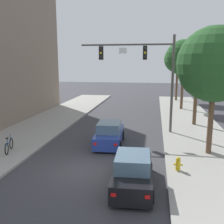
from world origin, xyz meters
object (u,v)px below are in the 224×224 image
object	(u,v)px
street_tree_nearest	(215,65)
street_tree_second	(198,65)
bicycle_leaning	(9,146)
traffic_signal_mast	(146,65)
car_following_black	(133,172)
street_tree_farthest	(178,59)
car_lead_blue	(109,134)
street_tree_third	(184,58)
fire_hydrant	(178,164)

from	to	relation	value
street_tree_nearest	street_tree_second	xyz separation A→B (m)	(0.20, 7.54, -0.12)
bicycle_leaning	street_tree_nearest	size ratio (longest dim) A/B	0.23
traffic_signal_mast	street_tree_nearest	xyz separation A→B (m)	(4.12, -4.60, 0.10)
car_following_black	street_tree_farthest	size ratio (longest dim) A/B	0.55
car_lead_blue	bicycle_leaning	world-z (taller)	car_lead_blue
car_lead_blue	street_tree_third	xyz separation A→B (m)	(6.16, 14.38, 5.40)
car_lead_blue	fire_hydrant	distance (m)	5.90
car_following_black	fire_hydrant	bearing A→B (deg)	41.14
car_lead_blue	car_following_black	size ratio (longest dim) A/B	1.00
traffic_signal_mast	car_following_black	world-z (taller)	traffic_signal_mast
street_tree_nearest	street_tree_farthest	distance (m)	22.71
fire_hydrant	street_tree_nearest	xyz separation A→B (m)	(2.06, 2.96, 4.97)
street_tree_second	street_tree_third	xyz separation A→B (m)	(-0.39, 7.92, 0.76)
fire_hydrant	car_following_black	bearing A→B (deg)	-138.86
car_following_black	bicycle_leaning	size ratio (longest dim) A/B	2.51
street_tree_third	street_tree_farthest	world-z (taller)	street_tree_third
street_tree_nearest	street_tree_second	bearing A→B (deg)	88.52
fire_hydrant	street_tree_farthest	world-z (taller)	street_tree_farthest
bicycle_leaning	car_lead_blue	bearing A→B (deg)	26.69
street_tree_farthest	car_lead_blue	bearing A→B (deg)	-105.72
street_tree_second	street_tree_farthest	distance (m)	15.18
car_lead_blue	street_tree_second	world-z (taller)	street_tree_second
street_tree_farthest	fire_hydrant	bearing A→B (deg)	-93.99
traffic_signal_mast	car_following_black	size ratio (longest dim) A/B	1.74
street_tree_nearest	street_tree_second	world-z (taller)	street_tree_nearest
car_lead_blue	street_tree_nearest	bearing A→B (deg)	-9.67
street_tree_nearest	street_tree_farthest	bearing A→B (deg)	90.68
traffic_signal_mast	bicycle_leaning	distance (m)	11.36
car_lead_blue	street_tree_third	size ratio (longest dim) A/B	0.54
bicycle_leaning	fire_hydrant	bearing A→B (deg)	-6.37
bicycle_leaning	street_tree_farthest	world-z (taller)	street_tree_farthest
street_tree_nearest	street_tree_third	size ratio (longest dim) A/B	0.93
bicycle_leaning	street_tree_nearest	bearing A→B (deg)	8.57
traffic_signal_mast	bicycle_leaning	size ratio (longest dim) A/B	4.37
car_following_black	street_tree_nearest	world-z (taller)	street_tree_nearest
bicycle_leaning	street_tree_third	world-z (taller)	street_tree_third
street_tree_second	street_tree_farthest	size ratio (longest dim) A/B	0.86
street_tree_nearest	street_tree_third	bearing A→B (deg)	90.71
car_lead_blue	traffic_signal_mast	bearing A→B (deg)	57.57
car_following_black	street_tree_farthest	distance (m)	28.33
street_tree_nearest	fire_hydrant	bearing A→B (deg)	-124.83
fire_hydrant	street_tree_third	size ratio (longest dim) A/B	0.09
fire_hydrant	street_tree_nearest	size ratio (longest dim) A/B	0.10
street_tree_nearest	street_tree_third	xyz separation A→B (m)	(-0.19, 15.46, 0.64)
bicycle_leaning	street_tree_second	distance (m)	16.23
bicycle_leaning	street_tree_farthest	distance (m)	27.80
street_tree_second	fire_hydrant	bearing A→B (deg)	-102.11
car_following_black	street_tree_second	bearing A→B (deg)	70.39
traffic_signal_mast	fire_hydrant	world-z (taller)	traffic_signal_mast
bicycle_leaning	street_tree_farthest	bearing A→B (deg)	64.16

